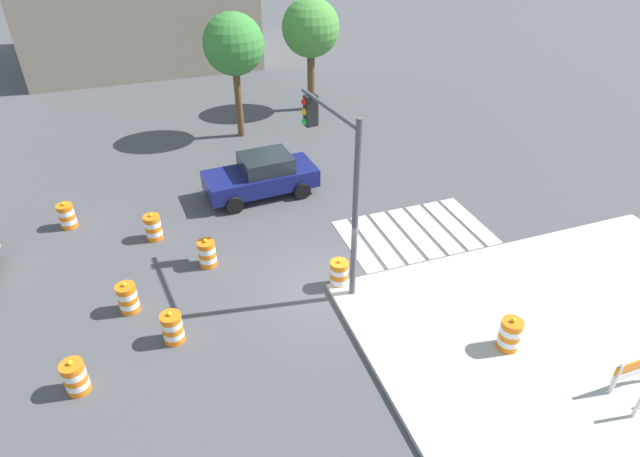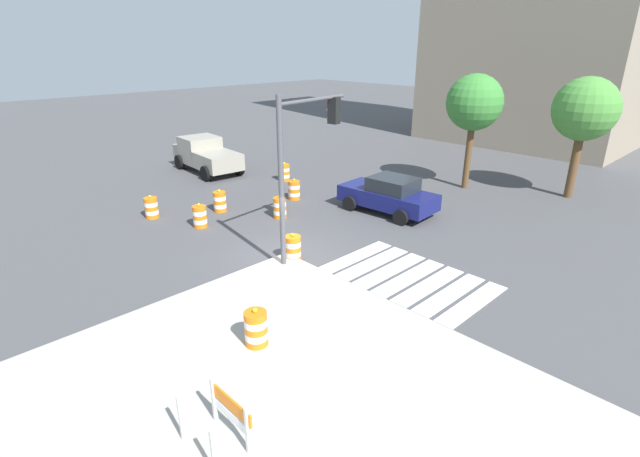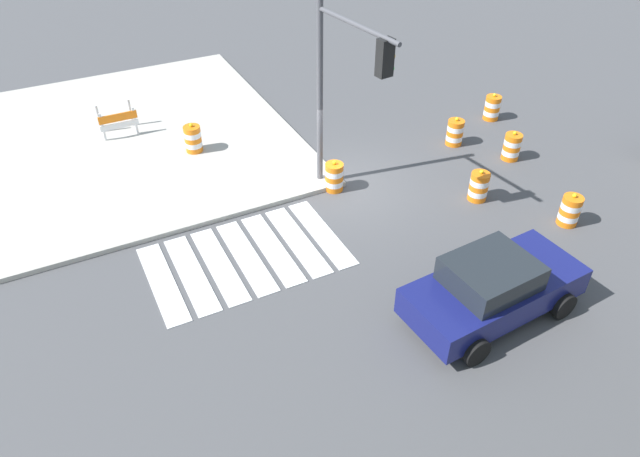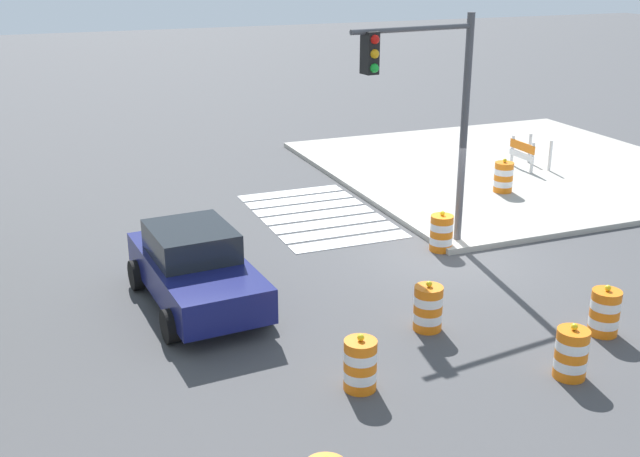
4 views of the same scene
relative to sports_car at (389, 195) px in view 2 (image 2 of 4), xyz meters
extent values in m
plane|color=#474749|center=(0.38, -6.28, -0.81)|extent=(120.00, 120.00, 0.00)
cube|color=#ADA89E|center=(6.38, -12.28, -0.74)|extent=(12.00, 12.00, 0.15)
cube|color=silver|center=(2.13, -4.48, -0.80)|extent=(0.60, 3.20, 0.02)
cube|color=silver|center=(2.88, -4.48, -0.80)|extent=(0.60, 3.20, 0.02)
cube|color=silver|center=(3.63, -4.48, -0.80)|extent=(0.60, 3.20, 0.02)
cube|color=silver|center=(4.38, -4.48, -0.80)|extent=(0.60, 3.20, 0.02)
cube|color=silver|center=(5.13, -4.48, -0.80)|extent=(0.60, 3.20, 0.02)
cube|color=silver|center=(5.88, -4.48, -0.80)|extent=(0.60, 3.20, 0.02)
cube|color=silver|center=(6.63, -4.48, -0.80)|extent=(0.60, 3.20, 0.02)
cube|color=navy|center=(-0.06, 0.00, -0.13)|extent=(4.41, 2.13, 0.70)
cube|color=#1E2328|center=(0.19, 0.01, 0.52)|extent=(2.00, 1.73, 0.60)
cylinder|color=black|center=(-1.34, -1.04, -0.48)|extent=(0.67, 0.28, 0.66)
cylinder|color=black|center=(-1.47, 0.85, -0.48)|extent=(0.67, 0.28, 0.66)
cylinder|color=black|center=(1.35, -0.86, -0.48)|extent=(0.67, 0.28, 0.66)
cylinder|color=black|center=(1.22, 1.04, -0.48)|extent=(0.67, 0.28, 0.66)
cube|color=gray|center=(-10.44, -2.05, 0.06)|extent=(2.65, 2.20, 0.90)
cube|color=gray|center=(-12.54, -1.88, 0.36)|extent=(2.06, 2.15, 1.50)
cube|color=gray|center=(-13.63, -1.79, 0.06)|extent=(1.55, 2.01, 0.90)
cylinder|color=black|center=(-13.42, -2.84, -0.39)|extent=(0.86, 0.37, 0.84)
cylinder|color=black|center=(-13.25, -0.80, -0.39)|extent=(0.86, 0.37, 0.84)
cylinder|color=black|center=(-10.03, -3.11, -0.39)|extent=(0.86, 0.37, 0.84)
cylinder|color=black|center=(-9.86, -1.08, -0.39)|extent=(0.86, 0.37, 0.84)
cylinder|color=orange|center=(0.79, -6.29, -0.72)|extent=(0.56, 0.56, 0.18)
cylinder|color=white|center=(0.79, -6.29, -0.54)|extent=(0.56, 0.56, 0.18)
cylinder|color=orange|center=(0.79, -6.29, -0.36)|extent=(0.56, 0.56, 0.18)
cylinder|color=white|center=(0.79, -6.29, -0.18)|extent=(0.56, 0.56, 0.18)
cylinder|color=orange|center=(0.79, -6.29, 0.00)|extent=(0.56, 0.56, 0.18)
sphere|color=yellow|center=(0.79, -6.29, 0.15)|extent=(0.12, 0.12, 0.12)
cylinder|color=orange|center=(-2.82, -3.89, -0.72)|extent=(0.56, 0.56, 0.18)
cylinder|color=white|center=(-2.82, -3.89, -0.54)|extent=(0.56, 0.56, 0.18)
cylinder|color=orange|center=(-2.82, -3.89, -0.36)|extent=(0.56, 0.56, 0.18)
cylinder|color=white|center=(-2.82, -3.89, -0.18)|extent=(0.56, 0.56, 0.18)
cylinder|color=orange|center=(-2.82, -3.89, 0.00)|extent=(0.56, 0.56, 0.18)
sphere|color=yellow|center=(-2.82, -3.89, 0.15)|extent=(0.12, 0.12, 0.12)
cylinder|color=orange|center=(-6.65, -7.86, -0.72)|extent=(0.56, 0.56, 0.18)
cylinder|color=white|center=(-6.65, -7.86, -0.54)|extent=(0.56, 0.56, 0.18)
cylinder|color=orange|center=(-6.65, -7.86, -0.36)|extent=(0.56, 0.56, 0.18)
cylinder|color=white|center=(-6.65, -7.86, -0.18)|extent=(0.56, 0.56, 0.18)
cylinder|color=orange|center=(-6.65, -7.86, 0.00)|extent=(0.56, 0.56, 0.18)
sphere|color=yellow|center=(-6.65, -7.86, 0.15)|extent=(0.12, 0.12, 0.12)
cylinder|color=orange|center=(-5.32, -5.29, -0.72)|extent=(0.56, 0.56, 0.18)
cylinder|color=white|center=(-5.32, -5.29, -0.54)|extent=(0.56, 0.56, 0.18)
cylinder|color=orange|center=(-5.32, -5.29, -0.36)|extent=(0.56, 0.56, 0.18)
cylinder|color=white|center=(-5.32, -5.29, -0.18)|extent=(0.56, 0.56, 0.18)
cylinder|color=orange|center=(-5.32, -5.29, 0.00)|extent=(0.56, 0.56, 0.18)
sphere|color=yellow|center=(-5.32, -5.29, 0.15)|extent=(0.12, 0.12, 0.12)
cylinder|color=orange|center=(-4.32, -1.76, -0.72)|extent=(0.56, 0.56, 0.18)
cylinder|color=white|center=(-4.32, -1.76, -0.54)|extent=(0.56, 0.56, 0.18)
cylinder|color=orange|center=(-4.32, -1.76, -0.36)|extent=(0.56, 0.56, 0.18)
cylinder|color=white|center=(-4.32, -1.76, -0.18)|extent=(0.56, 0.56, 0.18)
cylinder|color=orange|center=(-4.32, -1.76, 0.00)|extent=(0.56, 0.56, 0.18)
sphere|color=yellow|center=(-4.32, -1.76, 0.15)|extent=(0.12, 0.12, 0.12)
cylinder|color=orange|center=(-7.15, 0.02, -0.72)|extent=(0.56, 0.56, 0.18)
cylinder|color=white|center=(-7.15, 0.02, -0.54)|extent=(0.56, 0.56, 0.18)
cylinder|color=orange|center=(-7.15, 0.02, -0.36)|extent=(0.56, 0.56, 0.18)
cylinder|color=white|center=(-7.15, 0.02, -0.18)|extent=(0.56, 0.56, 0.18)
cylinder|color=orange|center=(-7.15, 0.02, 0.00)|extent=(0.56, 0.56, 0.18)
sphere|color=yellow|center=(-7.15, 0.02, 0.15)|extent=(0.12, 0.12, 0.12)
cylinder|color=orange|center=(-4.25, -6.93, -0.72)|extent=(0.56, 0.56, 0.18)
cylinder|color=white|center=(-4.25, -6.93, -0.54)|extent=(0.56, 0.56, 0.18)
cylinder|color=orange|center=(-4.25, -6.93, -0.36)|extent=(0.56, 0.56, 0.18)
cylinder|color=white|center=(-4.25, -6.93, -0.18)|extent=(0.56, 0.56, 0.18)
cylinder|color=orange|center=(-4.25, -6.93, 0.00)|extent=(0.56, 0.56, 0.18)
sphere|color=yellow|center=(-4.25, -6.93, 0.15)|extent=(0.12, 0.12, 0.12)
cylinder|color=orange|center=(3.99, -10.28, -0.57)|extent=(0.56, 0.56, 0.18)
cylinder|color=white|center=(3.99, -10.28, -0.39)|extent=(0.56, 0.56, 0.18)
cylinder|color=orange|center=(3.99, -10.28, -0.21)|extent=(0.56, 0.56, 0.18)
cylinder|color=white|center=(3.99, -10.28, -0.03)|extent=(0.56, 0.56, 0.18)
cylinder|color=orange|center=(3.99, -10.28, 0.15)|extent=(0.56, 0.56, 0.18)
sphere|color=yellow|center=(3.99, -10.28, 0.30)|extent=(0.12, 0.12, 0.12)
cube|color=silver|center=(5.43, -12.37, -0.16)|extent=(0.07, 0.07, 1.00)
cube|color=silver|center=(5.43, -13.07, -0.16)|extent=(0.07, 0.07, 1.00)
cube|color=silver|center=(6.53, -12.37, -0.16)|extent=(0.07, 0.07, 1.00)
cube|color=silver|center=(6.53, -13.07, -0.16)|extent=(0.07, 0.07, 1.00)
cube|color=orange|center=(5.98, -12.35, 0.09)|extent=(1.30, 0.04, 0.28)
cube|color=white|center=(5.98, -12.35, -0.21)|extent=(1.30, 0.04, 0.20)
cylinder|color=#4C4C51|center=(0.98, -6.88, 2.09)|extent=(0.18, 0.18, 5.50)
cylinder|color=#4C4C51|center=(0.78, -5.29, 4.54)|extent=(0.52, 3.19, 0.12)
cube|color=black|center=(0.64, -4.18, 4.09)|extent=(0.39, 0.32, 0.90)
sphere|color=red|center=(0.45, -4.20, 4.39)|extent=(0.20, 0.20, 0.20)
sphere|color=#F2A514|center=(0.45, -4.20, 4.09)|extent=(0.20, 0.20, 0.20)
sphere|color=green|center=(0.45, -4.20, 3.79)|extent=(0.20, 0.20, 0.20)
cylinder|color=brown|center=(4.78, 8.08, 0.79)|extent=(0.39, 0.39, 3.21)
sphere|color=#478C38|center=(4.78, 8.08, 3.41)|extent=(2.90, 2.90, 2.90)
cylinder|color=brown|center=(0.44, 5.88, 0.87)|extent=(0.32, 0.32, 3.37)
sphere|color=#387F33|center=(0.44, 5.88, 3.52)|extent=(2.73, 2.73, 2.73)
camera|label=1|loc=(-3.95, -17.90, 9.69)|focal=29.59mm
camera|label=2|loc=(11.99, -15.89, 6.26)|focal=26.28mm
camera|label=3|loc=(7.92, 6.89, 9.19)|focal=32.61mm
camera|label=4|loc=(-14.68, 3.13, 6.15)|focal=43.65mm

